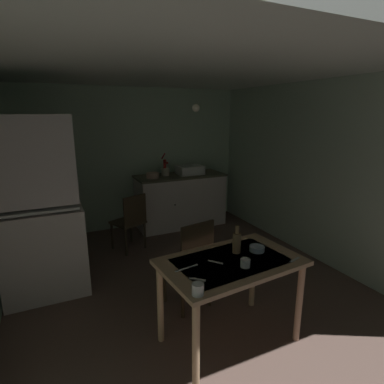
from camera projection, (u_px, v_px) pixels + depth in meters
name	position (u px, v px, depth m)	size (l,w,h in m)	color
ground_plane	(180.00, 277.00, 3.82)	(5.07, 5.07, 0.00)	brown
wall_back	(133.00, 159.00, 5.35)	(3.91, 0.10, 2.38)	#B2CFB2
wall_right	(309.00, 170.00, 4.32)	(0.10, 4.17, 2.38)	#B6CCB6
ceiling_slab	(178.00, 66.00, 3.21)	(3.91, 4.17, 0.10)	white
hutch_cabinet	(40.00, 217.00, 3.24)	(0.85, 0.45, 1.95)	silver
counter_cabinet	(180.00, 200.00, 5.51)	(1.55, 0.64, 0.92)	silver
sink_basin	(190.00, 170.00, 5.45)	(0.44, 0.34, 0.15)	white
hand_pump	(165.00, 166.00, 5.29)	(0.05, 0.27, 0.39)	#B21E19
mixing_bowl_counter	(153.00, 175.00, 5.13)	(0.22, 0.22, 0.09)	tan
stoneware_crock	(165.00, 172.00, 5.32)	(0.14, 0.14, 0.13)	beige
dining_table	(231.00, 272.00, 2.61)	(1.22, 0.82, 0.78)	tan
chair_far_side	(191.00, 264.00, 3.13)	(0.47, 0.47, 0.95)	#372818
chair_by_counter	(130.00, 221.00, 4.49)	(0.52, 0.52, 0.85)	#352B1D
serving_bowl_wide	(257.00, 249.00, 2.75)	(0.13, 0.13, 0.05)	#9EB2C6
mug_dark	(245.00, 263.00, 2.46)	(0.08, 0.08, 0.07)	white
teacup_cream	(198.00, 289.00, 2.08)	(0.08, 0.08, 0.08)	white
glass_bottle	(237.00, 242.00, 2.70)	(0.07, 0.07, 0.25)	olive
table_knife	(187.00, 268.00, 2.45)	(0.21, 0.02, 0.01)	silver
teaspoon_near_bowl	(215.00, 262.00, 2.55)	(0.13, 0.02, 0.01)	beige
teaspoon_by_cup	(197.00, 279.00, 2.28)	(0.12, 0.02, 0.01)	beige
serving_spoon	(295.00, 260.00, 2.59)	(0.13, 0.02, 0.01)	beige
pendant_bulb	(196.00, 108.00, 3.26)	(0.08, 0.08, 0.08)	#F9EFCC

